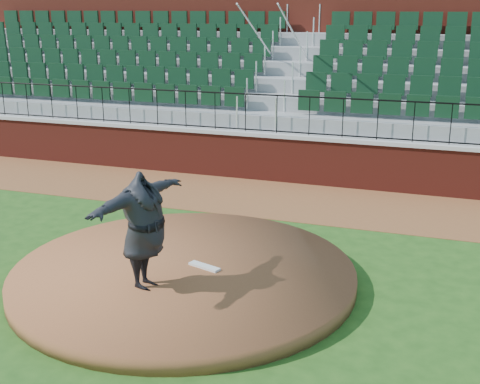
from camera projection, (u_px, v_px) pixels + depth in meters
name	position (u px, v px, depth m)	size (l,w,h in m)	color
ground	(210.00, 291.00, 10.34)	(90.00, 90.00, 0.00)	#204915
warning_track	(292.00, 200.00, 15.23)	(34.00, 3.20, 0.01)	brown
field_wall	(308.00, 161.00, 16.51)	(34.00, 0.35, 1.20)	maroon
wall_cap	(309.00, 137.00, 16.32)	(34.00, 0.45, 0.10)	#B7B7B7
wall_railing	(309.00, 116.00, 16.17)	(34.00, 0.05, 1.00)	black
seating_stands	(331.00, 85.00, 18.49)	(34.00, 5.10, 4.60)	gray
concourse_wall	(347.00, 62.00, 20.90)	(34.00, 0.50, 5.50)	maroon
pitchers_mound	(184.00, 274.00, 10.71)	(5.86, 5.86, 0.25)	brown
pitching_rubber	(204.00, 266.00, 10.66)	(0.60, 0.15, 0.04)	silver
pitcher	(144.00, 231.00, 9.67)	(2.33, 0.63, 1.90)	black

